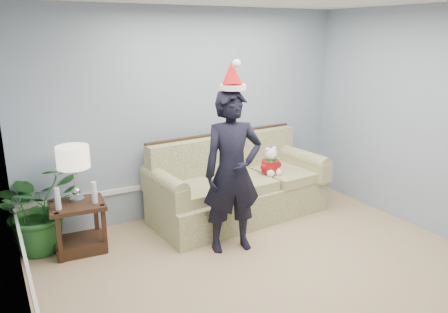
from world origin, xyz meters
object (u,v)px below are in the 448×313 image
object	(u,v)px
sofa	(236,188)
side_table	(79,232)
teddy_bear	(271,164)
houseplant	(38,207)
man	(232,172)
table_lamp	(73,159)

from	to	relation	value
sofa	side_table	world-z (taller)	sofa
side_table	teddy_bear	size ratio (longest dim) A/B	1.64
sofa	houseplant	xyz separation A→B (m)	(-2.42, 0.22, 0.13)
sofa	side_table	distance (m)	2.05
sofa	man	world-z (taller)	man
side_table	man	bearing A→B (deg)	-26.81
side_table	table_lamp	world-z (taller)	table_lamp
side_table	man	xyz separation A→B (m)	(1.53, -0.77, 0.68)
table_lamp	houseplant	size ratio (longest dim) A/B	0.62
man	table_lamp	bearing A→B (deg)	162.09
table_lamp	houseplant	bearing A→B (deg)	157.53
man	houseplant	bearing A→B (deg)	163.42
teddy_bear	sofa	bearing A→B (deg)	157.22
houseplant	man	xyz separation A→B (m)	(1.90, -1.01, 0.40)
table_lamp	side_table	bearing A→B (deg)	-106.77
side_table	houseplant	distance (m)	0.52
houseplant	side_table	bearing A→B (deg)	-32.15
man	sofa	bearing A→B (deg)	68.19
teddy_bear	man	bearing A→B (deg)	-146.98
houseplant	table_lamp	bearing A→B (deg)	-22.47
houseplant	teddy_bear	size ratio (longest dim) A/B	2.66
houseplant	teddy_bear	bearing A→B (deg)	-8.07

